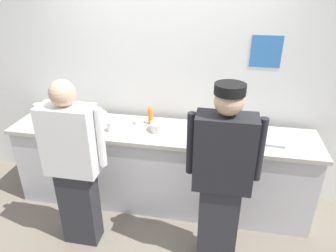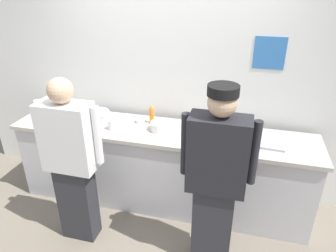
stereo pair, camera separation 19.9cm
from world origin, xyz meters
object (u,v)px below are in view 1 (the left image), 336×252
plate_stack_front (161,126)px  plate_stack_rear (58,114)px  ramekin_green_sauce (80,117)px  ramekin_orange_sauce (219,139)px  squeeze_bottle_primary (150,115)px  deli_cup (111,126)px  ramekin_red_sauce (193,134)px  ramekin_yellow_sauce (139,121)px  mixing_bowl_steel (94,119)px  chef_center (222,176)px  chef_near_left (74,164)px  sheet_tray (257,137)px

plate_stack_front → plate_stack_rear: size_ratio=1.10×
plate_stack_front → ramekin_green_sauce: bearing=172.7°
plate_stack_rear → ramekin_orange_sauce: 1.88m
squeeze_bottle_primary → deli_cup: (-0.36, -0.25, -0.05)m
squeeze_bottle_primary → ramekin_red_sauce: (0.49, -0.20, -0.08)m
plate_stack_front → deli_cup: bearing=-168.2°
ramekin_yellow_sauce → deli_cup: size_ratio=1.01×
mixing_bowl_steel → deli_cup: size_ratio=2.88×
chef_center → plate_stack_rear: size_ratio=8.89×
ramekin_green_sauce → ramekin_red_sauce: bearing=-7.8°
chef_near_left → ramekin_red_sauce: chef_near_left is taller
plate_stack_rear → chef_near_left: bearing=-54.8°
ramekin_orange_sauce → deli_cup: (-1.12, 0.02, 0.03)m
plate_stack_rear → squeeze_bottle_primary: size_ratio=0.90×
plate_stack_front → mixing_bowl_steel: 0.76m
ramekin_orange_sauce → chef_near_left: bearing=-155.7°
ramekin_red_sauce → ramekin_green_sauce: (-1.32, 0.18, 0.00)m
squeeze_bottle_primary → mixing_bowl_steel: bearing=-170.0°
plate_stack_rear → ramekin_yellow_sauce: bearing=-0.4°
chef_center → squeeze_bottle_primary: 1.16m
ramekin_orange_sauce → ramekin_red_sauce: ramekin_orange_sauce is taller
ramekin_orange_sauce → deli_cup: size_ratio=0.99×
ramekin_orange_sauce → ramekin_green_sauce: (-1.58, 0.25, -0.01)m
ramekin_yellow_sauce → mixing_bowl_steel: bearing=-168.9°
plate_stack_rear → ramekin_green_sauce: plate_stack_rear is taller
plate_stack_front → ramekin_orange_sauce: 0.62m
plate_stack_front → deli_cup: size_ratio=2.01×
ramekin_yellow_sauce → plate_stack_rear: bearing=179.6°
plate_stack_front → ramekin_yellow_sauce: bearing=154.8°
plate_stack_front → plate_stack_rear: plate_stack_front is taller
mixing_bowl_steel → squeeze_bottle_primary: 0.63m
ramekin_green_sauce → plate_stack_rear: bearing=177.3°
chef_center → deli_cup: (-1.17, 0.58, 0.07)m
ramekin_green_sauce → deli_cup: size_ratio=0.96×
chef_near_left → chef_center: 1.32m
sheet_tray → squeeze_bottle_primary: 1.14m
plate_stack_front → ramekin_green_sauce: plate_stack_front is taller
mixing_bowl_steel → ramekin_yellow_sauce: 0.49m
plate_stack_rear → mixing_bowl_steel: size_ratio=0.63×
ramekin_green_sauce → chef_center: bearing=-26.3°
ramekin_orange_sauce → sheet_tray: bearing=20.7°
sheet_tray → chef_near_left: bearing=-156.5°
plate_stack_front → ramekin_orange_sauce: plate_stack_front is taller
chef_center → squeeze_bottle_primary: chef_center is taller
chef_near_left → squeeze_bottle_primary: 1.00m
plate_stack_rear → ramekin_yellow_sauce: 0.97m
ramekin_green_sauce → deli_cup: (0.47, -0.23, 0.03)m
chef_near_left → ramekin_red_sauce: 1.19m
ramekin_yellow_sauce → ramekin_orange_sauce: (0.89, -0.26, 0.00)m
plate_stack_rear → ramekin_yellow_sauce: size_ratio=1.81×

